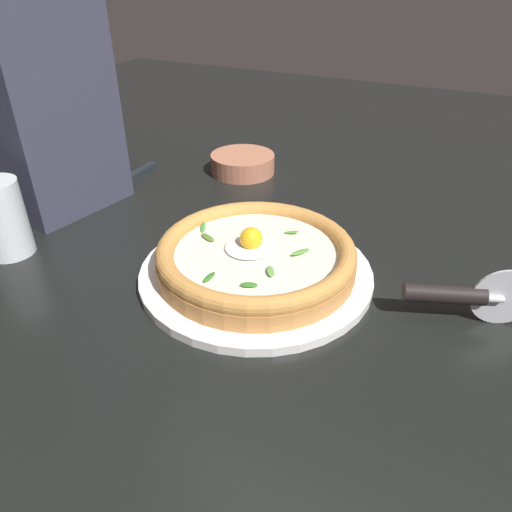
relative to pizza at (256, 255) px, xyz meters
name	(u,v)px	position (x,y,z in m)	size (l,w,h in m)	color
ground_plane	(277,276)	(0.02, 0.03, -0.05)	(2.40, 2.40, 0.03)	black
pizza_plate	(256,272)	(0.00, 0.00, -0.03)	(0.31, 0.31, 0.01)	white
pizza	(256,255)	(0.00, 0.00, 0.00)	(0.26, 0.26, 0.06)	#C78446
side_bowl	(243,164)	(-0.19, 0.31, -0.01)	(0.13, 0.13, 0.04)	#B87255
pizza_cutter	(461,295)	(0.25, 0.02, 0.00)	(0.14, 0.07, 0.07)	silver
table_knife	(129,179)	(-0.36, 0.18, -0.03)	(0.03, 0.23, 0.01)	silver
drinking_glass	(4,224)	(-0.34, -0.11, 0.01)	(0.06, 0.06, 0.11)	silver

